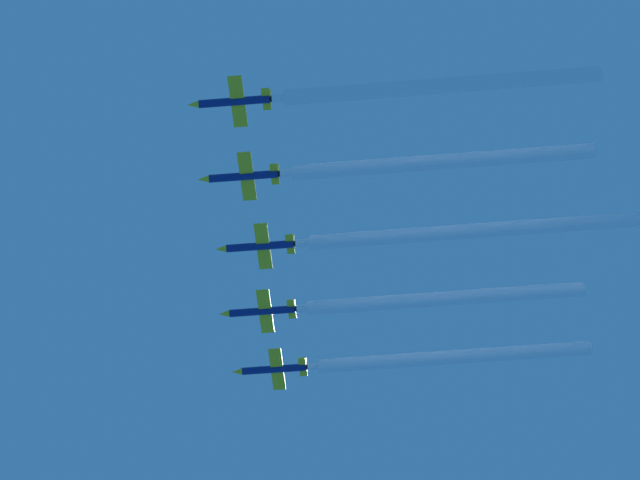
{
  "coord_description": "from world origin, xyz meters",
  "views": [
    {
      "loc": [
        -136.11,
        -20.55,
        2.27
      ],
      "look_at": [
        -0.16,
        -8.54,
        188.53
      ],
      "focal_mm": 99.13,
      "sensor_mm": 36.0,
      "label": 1
    }
  ],
  "objects_px": {
    "jet_far_right": "(272,369)",
    "jet_far_left": "(232,102)",
    "jet_center": "(258,246)",
    "jet_inner_right": "(260,311)",
    "jet_inner_left": "(241,176)"
  },
  "relations": [
    {
      "from": "jet_far_left",
      "to": "jet_inner_right",
      "type": "bearing_deg",
      "value": 0.22
    },
    {
      "from": "jet_far_left",
      "to": "jet_center",
      "type": "relative_size",
      "value": 1.0
    },
    {
      "from": "jet_center",
      "to": "jet_inner_right",
      "type": "relative_size",
      "value": 1.0
    },
    {
      "from": "jet_inner_left",
      "to": "jet_center",
      "type": "distance_m",
      "value": 11.13
    },
    {
      "from": "jet_inner_right",
      "to": "jet_far_right",
      "type": "relative_size",
      "value": 1.0
    },
    {
      "from": "jet_center",
      "to": "jet_far_right",
      "type": "height_order",
      "value": "jet_far_right"
    },
    {
      "from": "jet_center",
      "to": "jet_inner_right",
      "type": "bearing_deg",
      "value": 4.7
    },
    {
      "from": "jet_inner_left",
      "to": "jet_center",
      "type": "bearing_deg",
      "value": -4.65
    },
    {
      "from": "jet_inner_left",
      "to": "jet_inner_right",
      "type": "bearing_deg",
      "value": 0.01
    },
    {
      "from": "jet_far_right",
      "to": "jet_far_left",
      "type": "bearing_deg",
      "value": 179.45
    },
    {
      "from": "jet_far_left",
      "to": "jet_inner_right",
      "type": "xyz_separation_m",
      "value": [
        33.29,
        0.13,
        -0.05
      ]
    },
    {
      "from": "jet_center",
      "to": "jet_inner_right",
      "type": "distance_m",
      "value": 11.06
    },
    {
      "from": "jet_far_right",
      "to": "jet_inner_left",
      "type": "bearing_deg",
      "value": 179.03
    },
    {
      "from": "jet_inner_left",
      "to": "jet_center",
      "type": "relative_size",
      "value": 1.0
    },
    {
      "from": "jet_inner_left",
      "to": "jet_far_left",
      "type": "bearing_deg",
      "value": -179.36
    }
  ]
}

